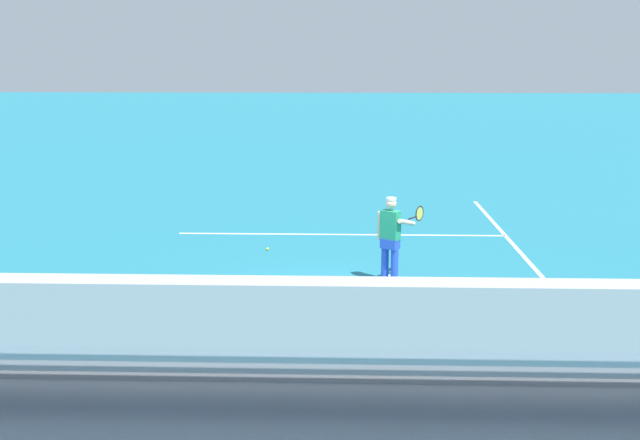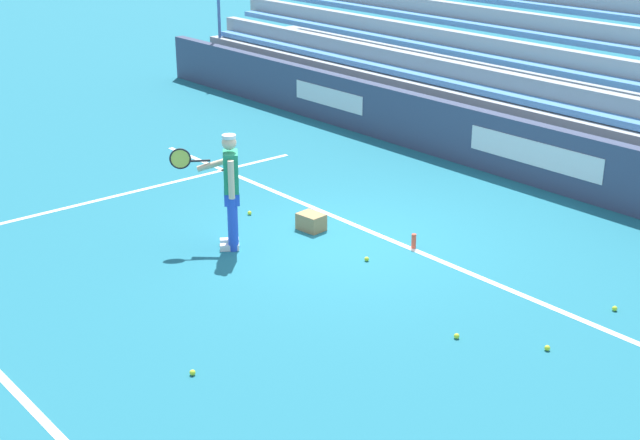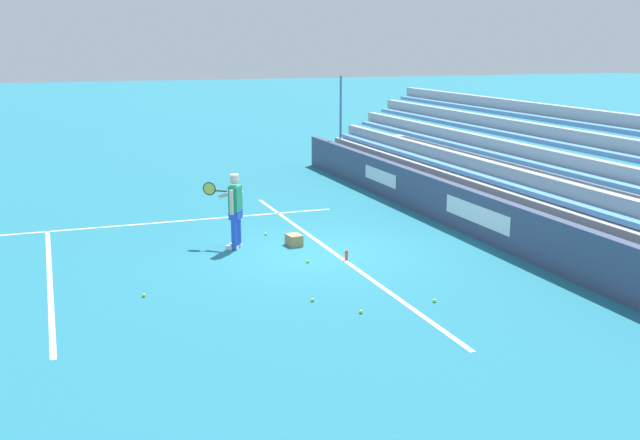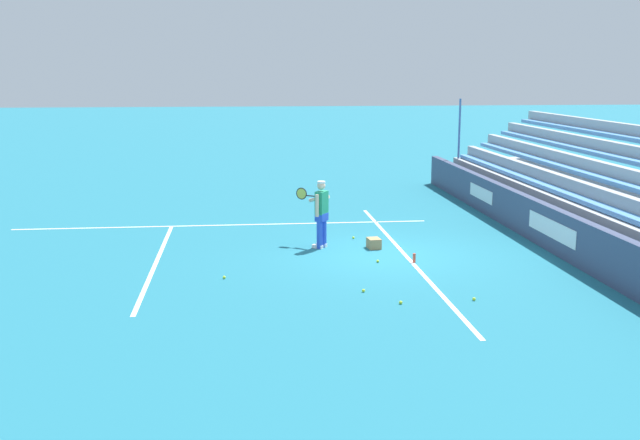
# 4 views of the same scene
# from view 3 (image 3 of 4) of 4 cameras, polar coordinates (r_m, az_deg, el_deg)

# --- Properties ---
(ground_plane) EXTENTS (160.00, 160.00, 0.00)m
(ground_plane) POSITION_cam_3_polar(r_m,az_deg,el_deg) (16.69, -0.70, -2.56)
(ground_plane) COLOR #1E6B7F
(court_baseline_white) EXTENTS (12.00, 0.10, 0.01)m
(court_baseline_white) POSITION_cam_3_polar(r_m,az_deg,el_deg) (16.86, 0.90, -2.39)
(court_baseline_white) COLOR white
(court_baseline_white) RESTS_ON ground
(court_sideline_white) EXTENTS (0.10, 12.00, 0.01)m
(court_sideline_white) POSITION_cam_3_polar(r_m,az_deg,el_deg) (19.83, -15.72, -0.49)
(court_sideline_white) COLOR white
(court_sideline_white) RESTS_ON ground
(court_service_line_white) EXTENTS (8.22, 0.10, 0.01)m
(court_service_line_white) POSITION_cam_3_polar(r_m,az_deg,el_deg) (15.82, -19.90, -4.28)
(court_service_line_white) COLOR white
(court_service_line_white) RESTS_ON ground
(back_wall_sponsor_board) EXTENTS (23.29, 0.25, 1.10)m
(back_wall_sponsor_board) POSITION_cam_3_polar(r_m,az_deg,el_deg) (18.38, 11.91, 0.40)
(back_wall_sponsor_board) COLOR #384260
(back_wall_sponsor_board) RESTS_ON ground
(bleacher_stand) EXTENTS (22.12, 3.20, 3.40)m
(bleacher_stand) POSITION_cam_3_polar(r_m,az_deg,el_deg) (19.58, 17.51, 1.49)
(bleacher_stand) COLOR #9EA3A8
(bleacher_stand) RESTS_ON ground
(tennis_player) EXTENTS (0.95, 0.83, 1.71)m
(tennis_player) POSITION_cam_3_polar(r_m,az_deg,el_deg) (16.99, -6.53, 0.75)
(tennis_player) COLOR blue
(tennis_player) RESTS_ON ground
(ball_box_cardboard) EXTENTS (0.43, 0.34, 0.26)m
(ball_box_cardboard) POSITION_cam_3_polar(r_m,az_deg,el_deg) (17.32, -1.99, -1.54)
(ball_box_cardboard) COLOR #A87F51
(ball_box_cardboard) RESTS_ON ground
(tennis_ball_far_left) EXTENTS (0.07, 0.07, 0.07)m
(tennis_ball_far_left) POSITION_cam_3_polar(r_m,az_deg,el_deg) (18.29, -4.15, -1.06)
(tennis_ball_far_left) COLOR #CCE533
(tennis_ball_far_left) RESTS_ON ground
(tennis_ball_far_right) EXTENTS (0.07, 0.07, 0.07)m
(tennis_ball_far_right) POSITION_cam_3_polar(r_m,az_deg,el_deg) (13.76, 8.73, -6.09)
(tennis_ball_far_right) COLOR #CCE533
(tennis_ball_far_right) RESTS_ON ground
(tennis_ball_toward_net) EXTENTS (0.07, 0.07, 0.07)m
(tennis_ball_toward_net) POSITION_cam_3_polar(r_m,az_deg,el_deg) (15.98, -0.94, -3.17)
(tennis_ball_toward_net) COLOR #CCE533
(tennis_ball_toward_net) RESTS_ON ground
(tennis_ball_stray_back) EXTENTS (0.07, 0.07, 0.07)m
(tennis_ball_stray_back) POSITION_cam_3_polar(r_m,az_deg,el_deg) (13.09, 3.14, -6.99)
(tennis_ball_stray_back) COLOR #CCE533
(tennis_ball_stray_back) RESTS_ON ground
(tennis_ball_by_box) EXTENTS (0.07, 0.07, 0.07)m
(tennis_ball_by_box) POSITION_cam_3_polar(r_m,az_deg,el_deg) (14.26, -13.27, -5.60)
(tennis_ball_by_box) COLOR #CCE533
(tennis_ball_by_box) RESTS_ON ground
(tennis_ball_on_baseline) EXTENTS (0.07, 0.07, 0.07)m
(tennis_ball_on_baseline) POSITION_cam_3_polar(r_m,az_deg,el_deg) (13.65, -0.58, -6.10)
(tennis_ball_on_baseline) COLOR #CCE533
(tennis_ball_on_baseline) RESTS_ON ground
(water_bottle) EXTENTS (0.07, 0.07, 0.22)m
(water_bottle) POSITION_cam_3_polar(r_m,az_deg,el_deg) (16.16, 2.03, -2.70)
(water_bottle) COLOR #EA4C33
(water_bottle) RESTS_ON ground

